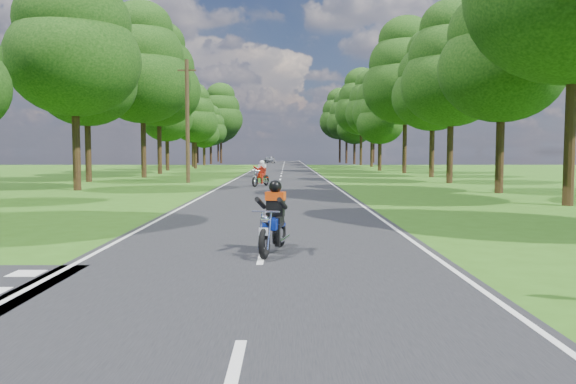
{
  "coord_description": "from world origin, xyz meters",
  "views": [
    {
      "loc": [
        0.48,
        -8.8,
        2.01
      ],
      "look_at": [
        0.51,
        4.0,
        1.1
      ],
      "focal_mm": 35.0,
      "sensor_mm": 36.0,
      "label": 1
    }
  ],
  "objects": [
    {
      "name": "rider_far_red",
      "position": [
        -1.04,
        23.9,
        0.78
      ],
      "size": [
        1.27,
        1.92,
        1.52
      ],
      "primitive_type": null,
      "rotation": [
        0.0,
        0.0,
        -0.4
      ],
      "color": "#B5240D",
      "rests_on": "main_road"
    },
    {
      "name": "road_markings",
      "position": [
        -0.14,
        48.13,
        0.02
      ],
      "size": [
        7.4,
        140.0,
        0.01
      ],
      "color": "silver",
      "rests_on": "main_road"
    },
    {
      "name": "ground",
      "position": [
        0.0,
        0.0,
        0.0
      ],
      "size": [
        160.0,
        160.0,
        0.0
      ],
      "primitive_type": "plane",
      "color": "#2C5513",
      "rests_on": "ground"
    },
    {
      "name": "distant_car",
      "position": [
        -2.6,
        92.9,
        0.69
      ],
      "size": [
        2.19,
        4.13,
        1.34
      ],
      "primitive_type": "imported",
      "rotation": [
        0.0,
        0.0,
        -0.16
      ],
      "color": "#B2B4BA",
      "rests_on": "main_road"
    },
    {
      "name": "main_road",
      "position": [
        0.0,
        50.0,
        0.01
      ],
      "size": [
        7.0,
        140.0,
        0.02
      ],
      "primitive_type": "cube",
      "color": "black",
      "rests_on": "ground"
    },
    {
      "name": "treeline",
      "position": [
        1.43,
        60.06,
        8.25
      ],
      "size": [
        40.0,
        115.35,
        14.78
      ],
      "color": "black",
      "rests_on": "ground"
    },
    {
      "name": "telegraph_pole",
      "position": [
        -6.0,
        28.0,
        4.07
      ],
      "size": [
        1.2,
        0.26,
        8.0
      ],
      "color": "#382616",
      "rests_on": "ground"
    },
    {
      "name": "rider_near_blue",
      "position": [
        0.21,
        2.24,
        0.74
      ],
      "size": [
        0.91,
        1.8,
        1.44
      ],
      "primitive_type": null,
      "rotation": [
        0.0,
        0.0,
        -0.21
      ],
      "color": "#0E279C",
      "rests_on": "main_road"
    }
  ]
}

